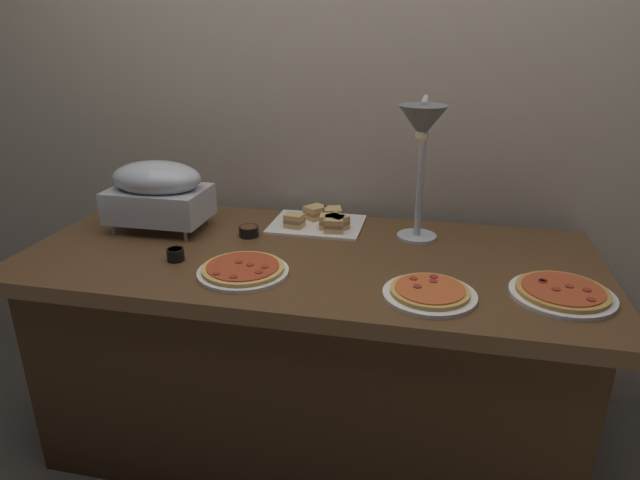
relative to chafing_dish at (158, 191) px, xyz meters
The scene contains 11 objects.
ground_plane 1.09m from the chafing_dish, 10.83° to the right, with size 8.00×8.00×0.00m, color #4C443D.
back_wall 0.77m from the chafing_dish, 33.21° to the left, with size 4.40×0.04×2.40m, color tan.
buffet_table 0.79m from the chafing_dish, 10.83° to the right, with size 1.90×0.84×0.76m.
chafing_dish is the anchor object (origin of this frame).
heat_lamp 0.97m from the chafing_dish, ahead, with size 0.15×0.33×0.50m.
pizza_plate_front 0.55m from the chafing_dish, 36.08° to the right, with size 0.28×0.28×0.03m.
pizza_plate_center 1.39m from the chafing_dish, 11.22° to the right, with size 0.29×0.29×0.03m.
pizza_plate_raised_stand 1.07m from the chafing_dish, 19.31° to the right, with size 0.26×0.26×0.03m.
sandwich_platter 0.61m from the chafing_dish, 14.08° to the left, with size 0.34×0.27×0.06m.
sauce_cup_near 0.37m from the chafing_dish, ahead, with size 0.07×0.07×0.04m.
sauce_cup_far 0.35m from the chafing_dish, 54.84° to the right, with size 0.06×0.06×0.04m.
Camera 1 is at (0.41, -1.66, 1.47)m, focal length 30.99 mm.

